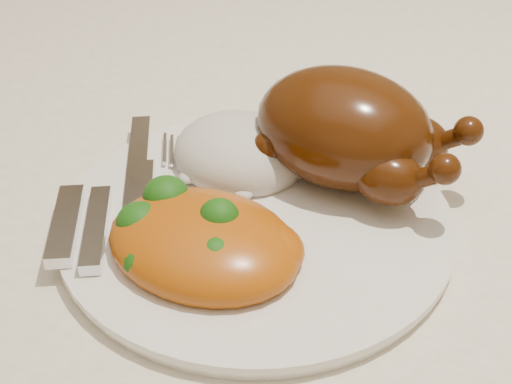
% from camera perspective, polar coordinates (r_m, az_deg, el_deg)
% --- Properties ---
extents(dining_table, '(1.60, 0.90, 0.76)m').
position_cam_1_polar(dining_table, '(0.71, 8.91, -1.63)').
color(dining_table, brown).
rests_on(dining_table, floor).
extents(tablecloth, '(1.73, 1.03, 0.18)m').
position_cam_1_polar(tablecloth, '(0.66, 9.50, 3.36)').
color(tablecloth, white).
rests_on(tablecloth, dining_table).
extents(dinner_plate, '(0.34, 0.34, 0.01)m').
position_cam_1_polar(dinner_plate, '(0.51, -0.00, -2.33)').
color(dinner_plate, white).
rests_on(dinner_plate, tablecloth).
extents(roast_chicken, '(0.17, 0.11, 0.09)m').
position_cam_1_polar(roast_chicken, '(0.53, 7.38, 4.99)').
color(roast_chicken, '#452107').
rests_on(roast_chicken, dinner_plate).
extents(rice_mound, '(0.11, 0.10, 0.06)m').
position_cam_1_polar(rice_mound, '(0.56, -1.28, 3.09)').
color(rice_mound, silver).
rests_on(rice_mound, dinner_plate).
extents(mac_and_cheese, '(0.14, 0.11, 0.05)m').
position_cam_1_polar(mac_and_cheese, '(0.47, -4.05, -4.02)').
color(mac_and_cheese, '#BD580C').
rests_on(mac_and_cheese, dinner_plate).
extents(cutlery, '(0.09, 0.19, 0.01)m').
position_cam_1_polar(cutlery, '(0.52, -12.09, -0.94)').
color(cutlery, silver).
rests_on(cutlery, dinner_plate).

